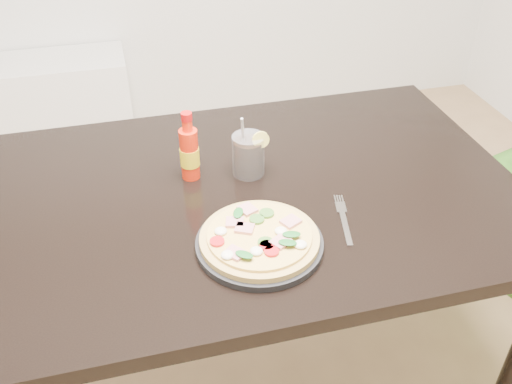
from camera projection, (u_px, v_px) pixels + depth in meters
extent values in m
cube|color=black|center=(244.00, 197.00, 1.45)|extent=(1.40, 0.90, 0.04)
cylinder|color=black|center=(25.00, 250.00, 1.84)|extent=(0.06, 0.06, 0.71)
cylinder|color=black|center=(389.00, 192.00, 2.10)|extent=(0.06, 0.06, 0.71)
cylinder|color=black|center=(259.00, 244.00, 1.26)|extent=(0.28, 0.28, 0.02)
cylinder|color=tan|center=(259.00, 239.00, 1.25)|extent=(0.26, 0.26, 0.01)
cylinder|color=#ECCF66|center=(259.00, 235.00, 1.24)|extent=(0.23, 0.23, 0.01)
cube|color=#D28384|center=(281.00, 242.00, 1.21)|extent=(0.05, 0.05, 0.01)
cube|color=#D28384|center=(235.00, 253.00, 1.19)|extent=(0.05, 0.05, 0.01)
cube|color=#D28384|center=(235.00, 222.00, 1.27)|extent=(0.05, 0.04, 0.01)
cube|color=#D28384|center=(291.00, 222.00, 1.27)|extent=(0.05, 0.05, 0.01)
cube|color=#D28384|center=(247.00, 209.00, 1.31)|extent=(0.05, 0.05, 0.01)
cube|color=#D28384|center=(245.00, 228.00, 1.25)|extent=(0.05, 0.05, 0.01)
cylinder|color=red|center=(272.00, 251.00, 1.19)|extent=(0.03, 0.03, 0.01)
cylinder|color=red|center=(217.00, 242.00, 1.22)|extent=(0.03, 0.03, 0.01)
cylinder|color=red|center=(267.00, 246.00, 1.20)|extent=(0.03, 0.03, 0.01)
cylinder|color=red|center=(243.00, 227.00, 1.25)|extent=(0.03, 0.03, 0.01)
cylinder|color=#3C7326|center=(257.00, 219.00, 1.28)|extent=(0.03, 0.03, 0.01)
cylinder|color=#3C7326|center=(267.00, 213.00, 1.29)|extent=(0.03, 0.03, 0.01)
cylinder|color=#3C7326|center=(266.00, 242.00, 1.21)|extent=(0.03, 0.03, 0.01)
ellipsoid|color=white|center=(281.00, 231.00, 1.24)|extent=(0.03, 0.03, 0.01)
ellipsoid|color=white|center=(256.00, 251.00, 1.19)|extent=(0.03, 0.03, 0.01)
ellipsoid|color=white|center=(227.00, 255.00, 1.18)|extent=(0.03, 0.03, 0.01)
ellipsoid|color=white|center=(300.00, 244.00, 1.21)|extent=(0.03, 0.03, 0.01)
ellipsoid|color=white|center=(221.00, 231.00, 1.24)|extent=(0.03, 0.03, 0.01)
ellipsoid|color=#17611F|center=(292.00, 234.00, 1.22)|extent=(0.04, 0.03, 0.00)
ellipsoid|color=#17611F|center=(238.00, 213.00, 1.28)|extent=(0.04, 0.05, 0.00)
ellipsoid|color=#17611F|center=(244.00, 254.00, 1.17)|extent=(0.04, 0.04, 0.00)
ellipsoid|color=#17611F|center=(288.00, 242.00, 1.20)|extent=(0.05, 0.04, 0.00)
cylinder|color=red|center=(190.00, 154.00, 1.44)|extent=(0.06, 0.06, 0.14)
cylinder|color=yellow|center=(190.00, 157.00, 1.45)|extent=(0.05, 0.05, 0.05)
cylinder|color=red|center=(187.00, 125.00, 1.39)|extent=(0.03, 0.03, 0.03)
cylinder|color=red|center=(186.00, 116.00, 1.38)|extent=(0.03, 0.03, 0.02)
cylinder|color=black|center=(248.00, 157.00, 1.47)|extent=(0.08, 0.08, 0.10)
cylinder|color=silver|center=(248.00, 155.00, 1.47)|extent=(0.08, 0.08, 0.11)
cylinder|color=#F2E059|center=(261.00, 140.00, 1.43)|extent=(0.04, 0.01, 0.04)
cylinder|color=#B2B2B7|center=(244.00, 143.00, 1.45)|extent=(0.03, 0.06, 0.17)
cube|color=silver|center=(346.00, 229.00, 1.31)|extent=(0.04, 0.12, 0.00)
cube|color=silver|center=(341.00, 207.00, 1.37)|extent=(0.03, 0.04, 0.00)
cube|color=silver|center=(335.00, 199.00, 1.40)|extent=(0.01, 0.03, 0.00)
cube|color=silver|center=(338.00, 199.00, 1.40)|extent=(0.01, 0.03, 0.00)
cube|color=silver|center=(340.00, 199.00, 1.40)|extent=(0.01, 0.03, 0.00)
cube|color=silver|center=(342.00, 199.00, 1.40)|extent=(0.01, 0.03, 0.00)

